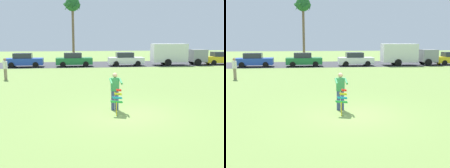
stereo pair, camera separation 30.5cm
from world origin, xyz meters
The scene contains 11 objects.
ground_plane centered at (0.00, 0.00, 0.00)m, with size 120.00×120.00×0.00m, color olive.
road_strip centered at (0.00, 23.28, 0.01)m, with size 120.00×8.00×0.01m, color #38383D.
person_kite_flyer centered at (-0.39, 0.79, 0.95)m, with size 0.54×0.66×1.73m.
kite_held centered at (-0.40, 0.02, 0.72)m, with size 0.56×0.72×1.08m.
parked_car_blue centered at (-8.03, 20.88, 0.77)m, with size 4.26×1.95×1.60m.
parked_car_green centered at (-2.37, 20.88, 0.77)m, with size 4.25×1.93×1.60m.
parked_car_white centered at (3.79, 20.88, 0.77)m, with size 4.21×1.85×1.60m.
parked_truck_grey_van centered at (10.00, 20.88, 1.41)m, with size 6.77×2.29×2.62m.
parked_car_yellow centered at (15.98, 20.89, 0.77)m, with size 4.25×1.94×1.60m.
palm_tree_right_near centered at (-2.46, 30.23, 7.81)m, with size 2.58×2.71×9.29m.
person_walker_near centered at (-7.71, 11.12, 0.93)m, with size 0.40×0.45×1.73m.
Camera 1 is at (-2.12, -11.20, 3.26)m, focal length 43.47 mm.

